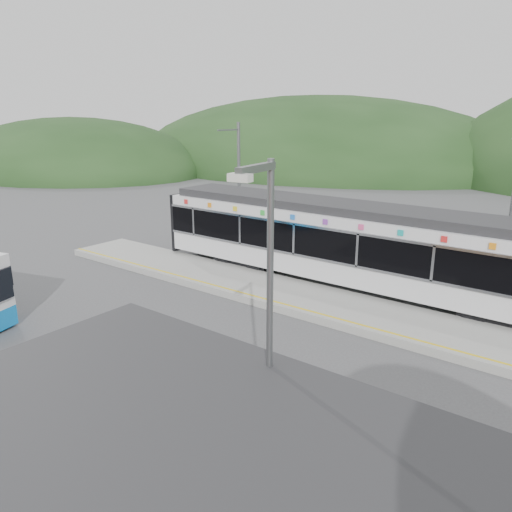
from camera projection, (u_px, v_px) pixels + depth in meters
The scene contains 8 objects.
ground at pixel (240, 324), 18.34m from camera, with size 120.00×120.00×0.00m, color #4C4C4F.
hills at pixel (455, 319), 18.78m from camera, with size 146.00×149.00×26.00m.
platform at pixel (289, 295), 20.83m from camera, with size 26.00×3.20×0.30m, color #9E9E99.
yellow_line at pixel (271, 300), 19.79m from camera, with size 26.00×0.10×0.01m, color yellow.
train at pixel (362, 245), 21.25m from camera, with size 20.44×3.01×3.74m.
catenary_mast_west at pixel (239, 184), 27.96m from camera, with size 0.18×1.80×7.00m.
catenary_mast_east at pixel (511, 213), 19.80m from camera, with size 0.18×1.80×7.00m.
lamp_post at pixel (265, 316), 8.80m from camera, with size 0.37×1.19×6.76m.
Camera 1 is at (10.74, -13.11, 7.47)m, focal length 35.00 mm.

